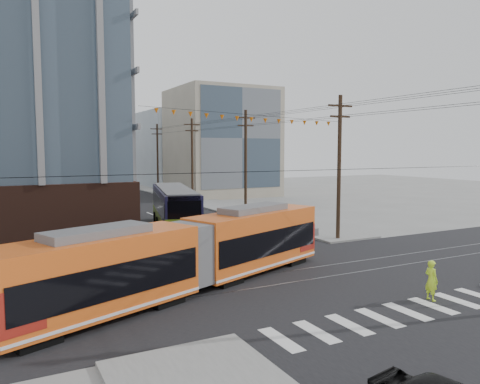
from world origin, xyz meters
name	(u,v)px	position (x,y,z in m)	size (l,w,h in m)	color
ground	(346,295)	(0.00, 0.00, 0.00)	(160.00, 160.00, 0.00)	slate
bg_bldg_ne_near	(221,142)	(16.00, 48.00, 8.00)	(14.00, 14.00, 16.00)	gray
bg_bldg_ne_far	(186,149)	(18.00, 68.00, 7.00)	(16.00, 16.00, 14.00)	#8C99A5
utility_pole_far	(158,158)	(8.50, 56.00, 5.50)	(0.30, 0.30, 11.00)	black
streetcar	(189,255)	(-6.40, 4.10, 1.82)	(18.85, 2.65, 3.63)	#D65619
city_bus	(175,208)	(-1.00, 21.30, 1.87)	(2.87, 13.23, 3.75)	#19173A
parked_car_silver	(159,245)	(-5.52, 11.52, 0.84)	(1.78, 5.10, 1.68)	gray
parked_car_white	(135,231)	(-5.18, 18.69, 0.65)	(1.81, 4.45, 1.29)	#B3B1B1
parked_car_grey	(119,224)	(-5.58, 22.50, 0.66)	(2.18, 4.72, 1.31)	slate
pedestrian	(431,280)	(2.96, -2.39, 0.94)	(0.69, 0.45, 1.88)	#CEFF2D
jersey_barrier	(310,229)	(8.30, 14.28, 0.35)	(0.80, 3.55, 0.71)	slate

